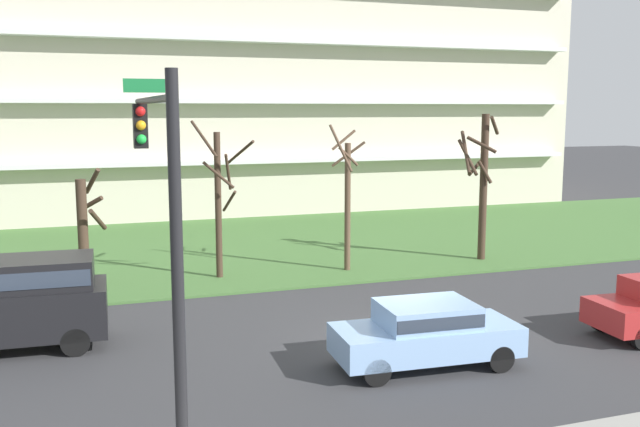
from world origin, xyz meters
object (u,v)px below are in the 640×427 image
Objects in this scene: tree_left at (85,228)px; traffic_signal_mast at (161,205)px; sedan_blue_near_left at (426,331)px; tree_right at (347,197)px; tree_center at (220,197)px; tree_far_right at (482,181)px.

traffic_signal_mast is at bearing -85.52° from tree_left.
traffic_signal_mast is at bearing -153.04° from sedan_blue_near_left.
traffic_signal_mast is (-8.24, -12.77, 1.71)m from tree_right.
tree_right is 1.23× the size of sedan_blue_near_left.
tree_right is (4.72, -0.38, -0.16)m from tree_center.
tree_center is 0.86× the size of traffic_signal_mast.
sedan_blue_near_left is (-7.60, -9.96, -2.40)m from tree_far_right.
tree_right is 10.31m from sedan_blue_near_left.
tree_left reaches higher than sedan_blue_near_left.
tree_left is 13.38m from sedan_blue_near_left.
tree_far_right is at bearing 42.40° from traffic_signal_mast.
tree_far_right reaches higher than tree_right.
tree_right is 5.78m from tree_far_right.
tree_center is 1.27× the size of sedan_blue_near_left.
tree_right is 0.94× the size of tree_far_right.
tree_far_right reaches higher than tree_center.
tree_far_right is (15.08, -1.06, 1.24)m from tree_left.
sedan_blue_near_left is at bearing 23.77° from traffic_signal_mast.
traffic_signal_mast reaches higher than tree_left.
tree_far_right is (10.48, -0.37, 0.28)m from tree_center.
traffic_signal_mast reaches higher than tree_far_right.
tree_far_right is 1.32× the size of sedan_blue_near_left.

